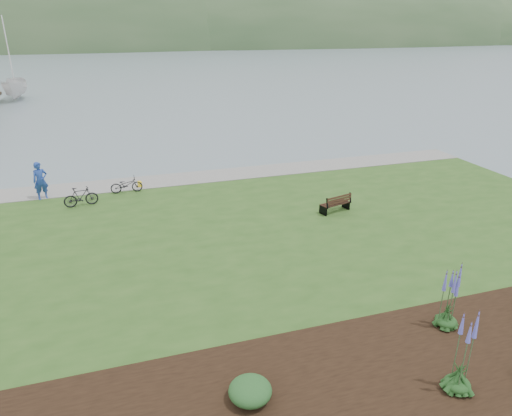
{
  "coord_description": "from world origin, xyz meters",
  "views": [
    {
      "loc": [
        -4.01,
        -17.33,
        8.44
      ],
      "look_at": [
        1.31,
        -0.56,
        1.3
      ],
      "focal_mm": 32.0,
      "sensor_mm": 36.0,
      "label": 1
    }
  ],
  "objects": [
    {
      "name": "echium_1",
      "position": [
        4.39,
        -8.69,
        1.38
      ],
      "size": [
        0.62,
        0.62,
        2.2
      ],
      "color": "#163D16",
      "rests_on": "garden_bed"
    },
    {
      "name": "garden_bed",
      "position": [
        3.0,
        -9.8,
        0.42
      ],
      "size": [
        24.0,
        4.4,
        0.04
      ],
      "primitive_type": "cube",
      "color": "black",
      "rests_on": "lawn"
    },
    {
      "name": "shrub_0",
      "position": [
        -1.71,
        -9.63,
        0.69
      ],
      "size": [
        1.0,
        1.0,
        0.5
      ],
      "primitive_type": "ellipsoid",
      "color": "#1E4C21",
      "rests_on": "garden_bed"
    },
    {
      "name": "bicycle_a",
      "position": [
        -3.67,
        5.59,
        0.81
      ],
      "size": [
        0.56,
        1.59,
        0.83
      ],
      "primitive_type": "imported",
      "rotation": [
        0.0,
        0.0,
        1.57
      ],
      "color": "black",
      "rests_on": "lawn"
    },
    {
      "name": "sailboat",
      "position": [
        -14.39,
        43.76,
        0.0
      ],
      "size": [
        11.39,
        11.59,
        29.6
      ],
      "primitive_type": "imported",
      "rotation": [
        0.0,
        0.0,
        0.01
      ],
      "color": "silver",
      "rests_on": "ground"
    },
    {
      "name": "echium_0",
      "position": [
        3.02,
        -10.8,
        1.36
      ],
      "size": [
        0.62,
        0.62,
        2.38
      ],
      "color": "#163D16",
      "rests_on": "garden_bed"
    },
    {
      "name": "pannier",
      "position": [
        -2.98,
        6.25,
        0.55
      ],
      "size": [
        0.21,
        0.3,
        0.3
      ],
      "primitive_type": "cube",
      "rotation": [
        0.0,
        0.0,
        0.11
      ],
      "color": "yellow",
      "rests_on": "lawn"
    },
    {
      "name": "bicycle_b",
      "position": [
        -5.81,
        4.3,
        0.87
      ],
      "size": [
        0.67,
        1.61,
        0.94
      ],
      "primitive_type": "imported",
      "rotation": [
        0.0,
        0.0,
        1.71
      ],
      "color": "black",
      "rests_on": "lawn"
    },
    {
      "name": "lawn",
      "position": [
        0.0,
        -2.0,
        0.2
      ],
      "size": [
        34.0,
        20.0,
        0.4
      ],
      "primitive_type": "cube",
      "color": "#2C511C",
      "rests_on": "ground"
    },
    {
      "name": "park_bench",
      "position": [
        5.33,
        -0.03,
        0.84
      ],
      "size": [
        1.53,
        0.93,
        0.89
      ],
      "rotation": [
        0.0,
        0.0,
        0.26
      ],
      "color": "black",
      "rests_on": "lawn"
    },
    {
      "name": "person",
      "position": [
        -7.65,
        5.91,
        1.5
      ],
      "size": [
        0.93,
        0.78,
        2.19
      ],
      "primitive_type": "imported",
      "rotation": [
        0.0,
        0.0,
        0.34
      ],
      "color": "#213F9B",
      "rests_on": "lawn"
    },
    {
      "name": "ground",
      "position": [
        0.0,
        0.0,
        0.0
      ],
      "size": [
        600.0,
        600.0,
        0.0
      ],
      "primitive_type": "plane",
      "color": "slate",
      "rests_on": "ground"
    },
    {
      "name": "shoreline_path",
      "position": [
        0.0,
        6.9,
        0.42
      ],
      "size": [
        34.0,
        2.2,
        0.03
      ],
      "primitive_type": "cube",
      "color": "gray",
      "rests_on": "lawn"
    },
    {
      "name": "far_hillside",
      "position": [
        20.0,
        170.0,
        0.0
      ],
      "size": [
        580.0,
        80.0,
        38.0
      ],
      "primitive_type": null,
      "color": "#34522E",
      "rests_on": "ground"
    }
  ]
}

